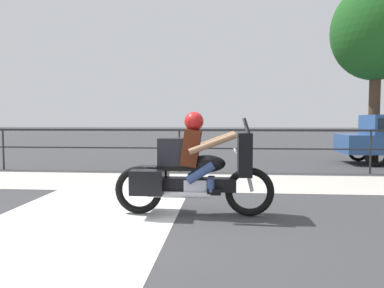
{
  "coord_description": "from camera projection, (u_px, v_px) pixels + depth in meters",
  "views": [
    {
      "loc": [
        1.21,
        -5.08,
        1.45
      ],
      "look_at": [
        0.7,
        0.96,
        1.05
      ],
      "focal_mm": 35.0,
      "sensor_mm": 36.0,
      "label": 1
    }
  ],
  "objects": [
    {
      "name": "crosswalk_band",
      "position": [
        75.0,
        225.0,
        5.12
      ],
      "size": [
        2.68,
        6.0,
        0.01
      ],
      "primitive_type": "cube",
      "color": "silver",
      "rests_on": "ground"
    },
    {
      "name": "motorcycle",
      "position": [
        193.0,
        169.0,
        5.63
      ],
      "size": [
        2.42,
        0.76,
        1.56
      ],
      "rotation": [
        0.0,
        0.0,
        0.02
      ],
      "color": "black",
      "rests_on": "ground"
    },
    {
      "name": "ground_plane",
      "position": [
        137.0,
        223.0,
        5.25
      ],
      "size": [
        120.0,
        120.0,
        0.0
      ],
      "primitive_type": "plane",
      "color": "#38383A"
    },
    {
      "name": "sidewalk_band",
      "position": [
        171.0,
        182.0,
        8.63
      ],
      "size": [
        44.0,
        2.4,
        0.01
      ],
      "primitive_type": "cube",
      "color": "#B7B2A8",
      "rests_on": "ground"
    },
    {
      "name": "tree_behind_sign",
      "position": [
        377.0,
        32.0,
        12.31
      ],
      "size": [
        2.94,
        2.94,
        5.97
      ],
      "color": "#473323",
      "rests_on": "ground"
    },
    {
      "name": "fence_railing",
      "position": [
        179.0,
        138.0,
        10.3
      ],
      "size": [
        36.0,
        0.05,
        1.18
      ],
      "color": "#232326",
      "rests_on": "ground"
    }
  ]
}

